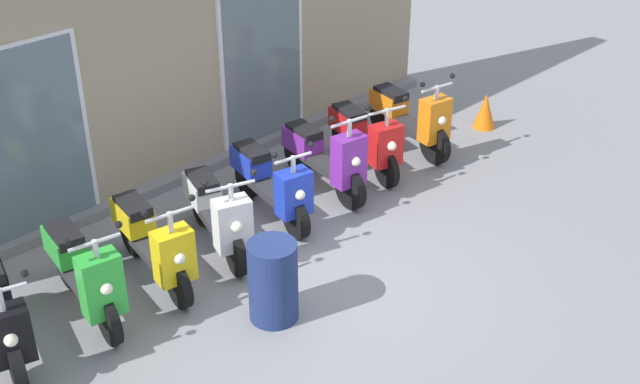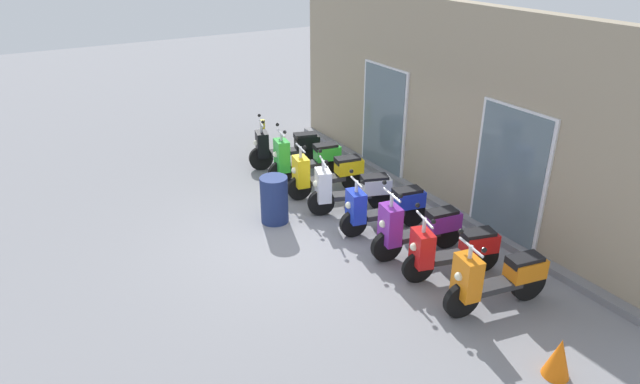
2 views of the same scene
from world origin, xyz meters
name	(u,v)px [view 1 (image 1 of 2)]	position (x,y,z in m)	size (l,w,h in m)	color
ground_plane	(322,275)	(0.00, 0.00, 0.00)	(40.00, 40.00, 0.00)	gray
storefront_facade	(145,48)	(0.00, 2.99, 1.78)	(9.58, 0.50, 3.68)	gray
scooter_black	(0,313)	(-2.97, 1.19, 0.46)	(0.74, 1.62, 1.19)	black
scooter_green	(84,272)	(-2.11, 1.17, 0.50)	(0.63, 1.62, 1.24)	black
scooter_yellow	(153,241)	(-1.30, 1.19, 0.48)	(0.65, 1.61, 1.19)	black
scooter_white	(217,212)	(-0.45, 1.20, 0.46)	(0.83, 1.57, 1.18)	black
scooter_blue	(271,182)	(0.43, 1.30, 0.46)	(0.65, 1.58, 1.14)	black
scooter_purple	(325,156)	(1.32, 1.29, 0.48)	(0.63, 1.62, 1.27)	black
scooter_red	(365,137)	(2.09, 1.32, 0.47)	(0.75, 1.52, 1.17)	black
scooter_orange	(410,116)	(2.97, 1.30, 0.48)	(0.65, 1.61, 1.21)	black
trash_bin	(273,281)	(-0.83, -0.16, 0.43)	(0.49, 0.49, 0.85)	navy
traffic_cone	(485,111)	(4.27, 0.97, 0.26)	(0.32, 0.32, 0.52)	orange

